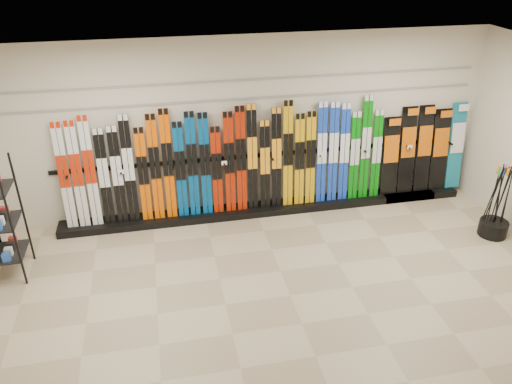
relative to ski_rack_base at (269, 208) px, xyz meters
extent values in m
plane|color=gray|center=(-0.22, -2.28, -0.06)|extent=(8.00, 8.00, 0.00)
plane|color=beige|center=(-0.22, 0.22, 1.44)|extent=(8.00, 0.00, 8.00)
plane|color=silver|center=(-0.22, -2.28, 2.94)|extent=(8.00, 8.00, 0.00)
cube|color=black|center=(0.00, 0.00, 0.00)|extent=(8.00, 0.40, 0.12)
cube|color=silver|center=(-3.27, 0.03, 0.93)|extent=(0.17, 0.17, 1.75)
cube|color=silver|center=(-3.07, 0.03, 0.94)|extent=(0.17, 0.17, 1.75)
cube|color=silver|center=(-2.87, 0.03, 0.97)|extent=(0.17, 0.18, 1.82)
cube|color=black|center=(-2.68, 0.02, 0.86)|extent=(0.17, 0.16, 1.60)
cube|color=black|center=(-2.47, 0.02, 0.87)|extent=(0.17, 0.16, 1.63)
cube|color=black|center=(-2.28, 0.03, 0.96)|extent=(0.17, 0.18, 1.79)
cube|color=#D64F00|center=(-2.07, 0.02, 0.85)|extent=(0.17, 0.16, 1.57)
cube|color=#D64F00|center=(-1.87, 0.03, 0.95)|extent=(0.17, 0.17, 1.77)
cube|color=#D64F00|center=(-1.67, 0.03, 0.98)|extent=(0.17, 0.18, 1.84)
cube|color=navy|center=(-1.48, 0.02, 0.87)|extent=(0.17, 0.16, 1.62)
cube|color=navy|center=(-1.28, 0.03, 0.94)|extent=(0.17, 0.17, 1.77)
cube|color=navy|center=(-1.07, 0.03, 0.93)|extent=(0.17, 0.17, 1.74)
cube|color=#9F1C04|center=(-0.88, 0.02, 0.81)|extent=(0.17, 0.15, 1.50)
cube|color=#9F1C04|center=(-0.67, 0.03, 0.92)|extent=(0.17, 0.17, 1.73)
cube|color=#9F1C04|center=(-0.47, 0.03, 0.96)|extent=(0.17, 0.18, 1.80)
cube|color=black|center=(-0.28, 0.03, 0.97)|extent=(0.17, 0.18, 1.82)
cube|color=black|center=(-0.07, 0.02, 0.83)|extent=(0.17, 0.15, 1.54)
cube|color=black|center=(0.13, 0.03, 0.93)|extent=(0.17, 0.17, 1.74)
cube|color=#C9970C|center=(0.33, 0.03, 0.98)|extent=(0.17, 0.18, 1.84)
cube|color=#C9970C|center=(0.53, 0.02, 0.87)|extent=(0.17, 0.16, 1.61)
cube|color=#C9970C|center=(0.73, 0.02, 0.88)|extent=(0.17, 0.16, 1.64)
cube|color=#1439AD|center=(0.92, 0.03, 0.95)|extent=(0.17, 0.18, 1.79)
cube|color=#1439AD|center=(1.13, 0.03, 0.94)|extent=(0.17, 0.17, 1.77)
cube|color=#1439AD|center=(1.33, 0.03, 0.92)|extent=(0.17, 0.17, 1.73)
cube|color=#066D0A|center=(1.52, 0.02, 0.85)|extent=(0.17, 0.16, 1.58)
cube|color=#066D0A|center=(1.72, 0.03, 0.98)|extent=(0.17, 0.18, 1.84)
cube|color=#066D0A|center=(1.93, 0.02, 0.85)|extent=(0.17, 0.16, 1.58)
cube|color=black|center=(2.23, 0.07, 0.76)|extent=(0.31, 0.22, 1.41)
cube|color=black|center=(2.54, 0.08, 0.84)|extent=(0.29, 0.24, 1.57)
cube|color=black|center=(2.87, 0.08, 0.84)|extent=(0.28, 0.24, 1.57)
cube|color=black|center=(3.19, 0.07, 0.80)|extent=(0.32, 0.23, 1.48)
cube|color=#14728C|center=(3.51, 0.08, 0.85)|extent=(0.28, 0.24, 1.58)
cube|color=black|center=(-3.97, -0.97, 0.81)|extent=(0.40, 0.60, 1.74)
cylinder|color=black|center=(3.38, -1.48, 0.07)|extent=(0.44, 0.44, 0.25)
cylinder|color=black|center=(3.41, -1.45, 0.55)|extent=(0.13, 0.05, 1.18)
cylinder|color=black|center=(3.28, -1.38, 0.55)|extent=(0.15, 0.08, 1.17)
cylinder|color=black|center=(3.40, -1.40, 0.55)|extent=(0.03, 0.13, 1.18)
cylinder|color=black|center=(3.24, -1.46, 0.55)|extent=(0.10, 0.11, 1.18)
cylinder|color=black|center=(3.27, -1.42, 0.55)|extent=(0.08, 0.12, 1.18)
cylinder|color=black|center=(3.37, -1.44, 0.55)|extent=(0.13, 0.05, 1.18)
cylinder|color=black|center=(3.32, -1.46, 0.55)|extent=(0.05, 0.04, 1.18)
cylinder|color=black|center=(3.48, -1.48, 0.55)|extent=(0.09, 0.11, 1.18)
cylinder|color=black|center=(3.43, -1.54, 0.55)|extent=(0.15, 0.11, 1.17)
cylinder|color=black|center=(3.35, -1.51, 0.55)|extent=(0.06, 0.12, 1.18)
cube|color=gray|center=(-0.22, 0.20, 1.94)|extent=(7.60, 0.02, 0.03)
cube|color=gray|center=(-0.22, 0.20, 2.24)|extent=(7.60, 0.02, 0.03)
camera|label=1|loc=(-1.77, -7.38, 4.36)|focal=35.00mm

